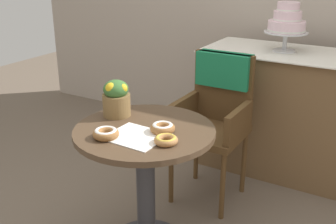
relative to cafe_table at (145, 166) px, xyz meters
name	(u,v)px	position (x,y,z in m)	size (l,w,h in m)	color
cafe_table	(145,166)	(0.00, 0.00, 0.00)	(0.72, 0.72, 0.72)	#4C3826
wicker_chair	(217,104)	(0.07, 0.73, 0.13)	(0.42, 0.45, 0.95)	brown
paper_napkin	(136,136)	(0.02, -0.10, 0.21)	(0.27, 0.24, 0.00)	white
donut_front	(166,140)	(0.18, -0.10, 0.23)	(0.11, 0.11, 0.04)	#AD7542
donut_mid	(163,128)	(0.10, 0.01, 0.24)	(0.12, 0.12, 0.05)	#936033
donut_side	(106,133)	(-0.10, -0.19, 0.24)	(0.13, 0.13, 0.04)	#936033
flower_vase	(116,97)	(-0.23, 0.08, 0.32)	(0.15, 0.15, 0.20)	brown
display_counter	(309,116)	(0.55, 1.30, -0.05)	(1.56, 0.62, 0.90)	brown
tiered_cake_stand	(287,22)	(0.32, 1.30, 0.59)	(0.30, 0.30, 0.34)	silver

